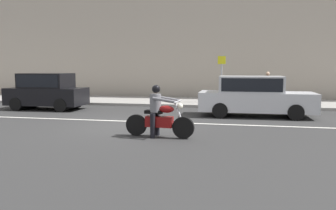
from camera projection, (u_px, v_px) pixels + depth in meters
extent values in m
plane|color=#2B2B2B|center=(129.00, 125.00, 11.95)|extent=(80.00, 80.00, 0.00)
cube|color=gray|center=(171.00, 101.00, 19.73)|extent=(40.00, 4.40, 0.14)
cube|color=#A89E8E|center=(181.00, 14.00, 22.40)|extent=(40.00, 1.40, 11.43)
cube|color=silver|center=(135.00, 121.00, 12.83)|extent=(18.00, 0.14, 0.01)
cylinder|color=black|center=(183.00, 128.00, 9.72)|extent=(0.66, 0.19, 0.65)
cylinder|color=black|center=(136.00, 125.00, 10.17)|extent=(0.66, 0.19, 0.65)
cylinder|color=silver|center=(179.00, 114.00, 9.71)|extent=(0.38, 0.10, 0.83)
cube|color=maroon|center=(159.00, 122.00, 9.93)|extent=(0.85, 0.36, 0.32)
ellipsoid|color=maroon|center=(166.00, 109.00, 9.82)|extent=(0.50, 0.29, 0.22)
cube|color=black|center=(154.00, 112.00, 9.95)|extent=(0.54, 0.29, 0.10)
cylinder|color=silver|center=(178.00, 101.00, 9.69)|extent=(0.11, 0.70, 0.04)
sphere|color=silver|center=(180.00, 106.00, 9.68)|extent=(0.17, 0.17, 0.17)
cylinder|color=silver|center=(152.00, 124.00, 10.18)|extent=(0.70, 0.14, 0.07)
cylinder|color=black|center=(153.00, 126.00, 9.79)|extent=(0.16, 0.16, 0.73)
cylinder|color=black|center=(157.00, 124.00, 10.17)|extent=(0.16, 0.16, 0.73)
cylinder|color=slate|center=(155.00, 103.00, 9.90)|extent=(0.37, 0.37, 0.54)
cylinder|color=slate|center=(164.00, 100.00, 9.58)|extent=(0.70, 0.16, 0.18)
cylinder|color=slate|center=(169.00, 99.00, 9.99)|extent=(0.70, 0.16, 0.18)
sphere|color=tan|center=(156.00, 90.00, 9.85)|extent=(0.20, 0.20, 0.20)
sphere|color=black|center=(156.00, 89.00, 9.85)|extent=(0.25, 0.25, 0.25)
cube|color=#B2B5BA|center=(256.00, 101.00, 14.12)|extent=(4.78, 1.76, 0.80)
cube|color=#B2B5BA|center=(251.00, 84.00, 14.09)|extent=(2.63, 1.62, 0.68)
cube|color=black|center=(251.00, 84.00, 14.09)|extent=(2.42, 1.65, 0.54)
cylinder|color=black|center=(292.00, 110.00, 13.87)|extent=(0.64, 1.82, 0.64)
cylinder|color=black|center=(221.00, 108.00, 14.45)|extent=(0.64, 1.82, 0.64)
cube|color=black|center=(47.00, 96.00, 16.49)|extent=(3.80, 1.70, 0.84)
cube|color=black|center=(46.00, 81.00, 16.41)|extent=(2.35, 1.56, 0.72)
cube|color=black|center=(46.00, 81.00, 16.41)|extent=(2.16, 1.59, 0.58)
cylinder|color=black|center=(69.00, 103.00, 16.30)|extent=(0.64, 1.76, 0.64)
cylinder|color=black|center=(26.00, 102.00, 16.77)|extent=(0.64, 1.76, 0.64)
cylinder|color=gray|center=(221.00, 79.00, 18.58)|extent=(0.08, 0.08, 2.61)
cube|color=yellow|center=(222.00, 60.00, 18.44)|extent=(0.44, 0.03, 0.44)
cylinder|color=black|center=(265.00, 94.00, 18.55)|extent=(0.14, 0.14, 0.89)
cylinder|color=black|center=(269.00, 94.00, 18.51)|extent=(0.14, 0.14, 0.89)
cylinder|color=#4C3823|center=(268.00, 81.00, 18.45)|extent=(0.34, 0.34, 0.61)
sphere|color=tan|center=(268.00, 74.00, 18.40)|extent=(0.21, 0.21, 0.21)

